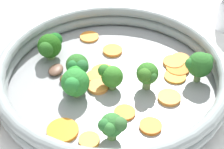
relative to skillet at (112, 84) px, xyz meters
name	(u,v)px	position (x,y,z in m)	size (l,w,h in m)	color
ground_plane	(112,87)	(0.00, 0.00, -0.01)	(4.00, 4.00, 0.00)	silver
skillet	(112,84)	(0.00, 0.00, 0.00)	(0.35, 0.35, 0.01)	#939699
skillet_rim_wall	(112,72)	(0.00, 0.00, 0.03)	(0.37, 0.37, 0.04)	#919B9B
skillet_rivet_left	(5,97)	(0.16, -0.06, 0.01)	(0.01, 0.01, 0.01)	#95929A
skillet_rivet_right	(15,125)	(0.17, 0.00, 0.01)	(0.01, 0.01, 0.01)	#8F9697
carrot_slice_0	(102,73)	(0.00, -0.02, 0.01)	(0.04, 0.04, 0.00)	orange
carrot_slice_1	(173,62)	(-0.11, 0.02, 0.01)	(0.04, 0.04, 0.01)	orange
carrot_slice_2	(113,51)	(-0.05, -0.07, 0.01)	(0.03, 0.03, 0.01)	orange
carrot_slice_3	(89,37)	(-0.04, -0.13, 0.01)	(0.04, 0.04, 0.00)	orange
carrot_slice_4	(95,76)	(0.02, -0.02, 0.01)	(0.03, 0.03, 0.01)	orange
carrot_slice_5	(125,113)	(0.03, 0.07, 0.01)	(0.03, 0.03, 0.00)	orange
carrot_slice_6	(98,86)	(0.03, 0.00, 0.01)	(0.03, 0.03, 0.01)	orange
carrot_slice_7	(151,126)	(0.01, 0.11, 0.01)	(0.03, 0.03, 0.01)	orange
carrot_slice_8	(89,140)	(0.10, 0.08, 0.01)	(0.03, 0.03, 0.01)	#F79C35
carrot_slice_9	(178,69)	(-0.11, 0.04, 0.01)	(0.04, 0.04, 0.00)	orange
carrot_slice_10	(175,76)	(-0.09, 0.05, 0.01)	(0.04, 0.04, 0.00)	orange
carrot_slice_11	(63,130)	(0.12, 0.05, 0.01)	(0.04, 0.04, 0.00)	orange
carrot_slice_12	(180,59)	(-0.13, 0.02, 0.01)	(0.03, 0.03, 0.01)	orange
carrot_slice_13	(169,98)	(-0.05, 0.08, 0.01)	(0.04, 0.04, 0.01)	orange
broccoli_floret_0	(78,66)	(0.04, -0.03, 0.04)	(0.04, 0.04, 0.05)	#6B9646
broccoli_floret_1	(75,81)	(0.06, -0.01, 0.03)	(0.04, 0.05, 0.05)	#7DA151
broccoli_floret_2	(200,64)	(-0.11, 0.08, 0.04)	(0.05, 0.04, 0.05)	#6F9053
broccoli_floret_3	(110,76)	(0.01, 0.01, 0.03)	(0.03, 0.04, 0.04)	#658C4A
broccoli_floret_4	(112,126)	(0.07, 0.10, 0.03)	(0.04, 0.04, 0.04)	#629746
broccoli_floret_5	(147,74)	(-0.03, 0.05, 0.04)	(0.04, 0.04, 0.05)	#6E8A51
broccoli_floret_6	(50,46)	(0.05, -0.11, 0.03)	(0.05, 0.04, 0.05)	#7EA758
mushroom_piece_0	(56,70)	(0.06, -0.07, 0.01)	(0.03, 0.02, 0.01)	brown
mushroom_piece_1	(65,78)	(0.06, -0.05, 0.01)	(0.02, 0.02, 0.01)	brown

